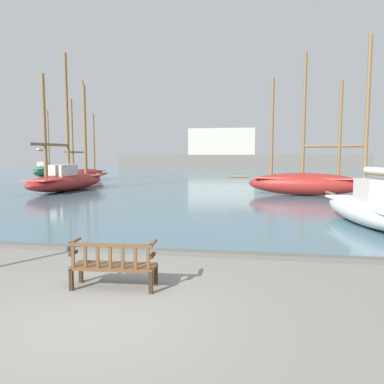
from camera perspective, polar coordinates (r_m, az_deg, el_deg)
ground_plane at (r=6.41m, az=-14.35°, el=-17.97°), size 160.00×160.00×0.00m
harbor_water at (r=49.49m, az=6.46°, el=2.76°), size 100.00×80.00×0.08m
quay_edge_kerb at (r=9.85m, az=-5.27°, el=-9.00°), size 40.00×0.30×0.12m
park_bench at (r=7.42m, az=-11.88°, el=-10.75°), size 1.62×0.60×0.92m
sailboat_outer_port at (r=45.81m, az=-21.56°, el=3.24°), size 3.21×6.82×9.18m
sailboat_centre_channel at (r=23.90m, az=16.84°, el=1.54°), size 8.16×2.79×8.54m
sailboat_mid_port at (r=36.92m, az=-16.14°, el=2.84°), size 2.55×6.53×9.38m
sailboat_mid_starboard at (r=14.64m, az=24.94°, el=-2.12°), size 2.27×6.86×6.60m
sailboat_far_port at (r=27.25m, az=-18.55°, el=2.00°), size 3.27×9.59×9.33m
far_breakwater at (r=67.72m, az=6.45°, el=5.48°), size 44.54×2.40×7.25m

